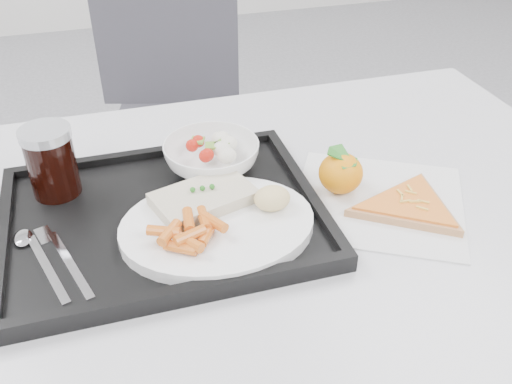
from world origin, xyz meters
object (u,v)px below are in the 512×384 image
at_px(tray, 164,218).
at_px(pizza_slice, 409,206).
at_px(table, 248,248).
at_px(chair, 177,96).
at_px(cola_glass, 51,160).
at_px(salad_bowl, 212,156).
at_px(tangerine, 341,173).
at_px(dinner_plate, 218,226).

bearing_deg(tray, pizza_slice, -12.26).
bearing_deg(table, chair, 88.03).
bearing_deg(chair, cola_glass, -111.38).
bearing_deg(salad_bowl, tray, -133.81).
distance_m(salad_bowl, tangerine, 0.21).
xyz_separation_m(chair, salad_bowl, (-0.06, -0.76, 0.25)).
relative_size(cola_glass, tangerine, 1.24).
xyz_separation_m(tray, tangerine, (0.28, 0.00, 0.03)).
relative_size(table, tray, 2.67).
height_order(chair, pizza_slice, chair).
height_order(dinner_plate, pizza_slice, dinner_plate).
height_order(cola_glass, tangerine, cola_glass).
bearing_deg(chair, salad_bowl, -94.36).
bearing_deg(pizza_slice, salad_bowl, 145.81).
distance_m(tray, tangerine, 0.28).
xyz_separation_m(tray, salad_bowl, (0.10, 0.10, 0.03)).
relative_size(chair, tangerine, 10.68).
bearing_deg(tangerine, tray, -179.96).
xyz_separation_m(tray, cola_glass, (-0.14, 0.10, 0.06)).
bearing_deg(table, tray, 173.05).
height_order(salad_bowl, cola_glass, cola_glass).
relative_size(table, tangerine, 13.77).
height_order(cola_glass, pizza_slice, cola_glass).
xyz_separation_m(salad_bowl, tangerine, (0.18, -0.10, -0.00)).
xyz_separation_m(salad_bowl, cola_glass, (-0.24, 0.00, 0.03)).
bearing_deg(pizza_slice, table, 165.00).
height_order(dinner_plate, salad_bowl, salad_bowl).
height_order(chair, cola_glass, chair).
xyz_separation_m(chair, pizza_slice, (0.20, -0.94, 0.22)).
bearing_deg(dinner_plate, cola_glass, 142.41).
xyz_separation_m(table, tangerine, (0.15, 0.02, 0.10)).
relative_size(chair, pizza_slice, 4.15).
distance_m(table, tray, 0.15).
xyz_separation_m(table, chair, (0.03, 0.88, -0.15)).
distance_m(chair, dinner_plate, 0.96).
relative_size(tray, cola_glass, 4.17).
bearing_deg(cola_glass, table, -23.69).
bearing_deg(tray, salad_bowl, 46.19).
bearing_deg(cola_glass, tray, -35.35).
xyz_separation_m(table, salad_bowl, (-0.03, 0.11, 0.11)).
relative_size(salad_bowl, pizza_slice, 0.68).
relative_size(cola_glass, pizza_slice, 0.48).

